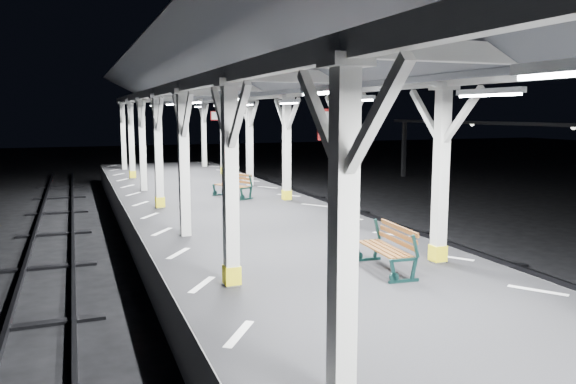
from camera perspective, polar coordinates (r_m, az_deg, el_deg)
ground at (r=8.74m, az=11.55°, el=-17.85°), size 120.00×120.00×0.00m
platform at (r=8.53m, az=11.65°, el=-14.83°), size 6.00×50.00×1.00m
hazard_stripes_left at (r=7.39m, az=-4.98°, el=-14.16°), size 1.00×48.00×0.01m
hazard_stripes_right at (r=9.84m, az=24.01°, el=-9.13°), size 1.00×48.00×0.01m
canopy at (r=7.89m, az=12.58°, el=13.42°), size 5.40×49.00×4.65m
bench_mid at (r=10.16m, az=10.24°, el=-5.51°), size 0.67×1.53×0.81m
bench_far at (r=18.68m, az=-5.49°, el=0.75°), size 1.09×1.55×0.79m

